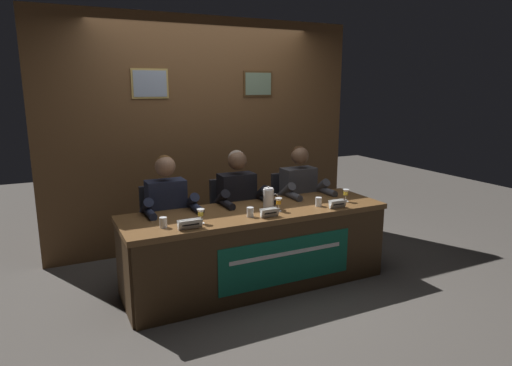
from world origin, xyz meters
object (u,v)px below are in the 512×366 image
object	(u,v)px
chair_center	(233,224)
nameplate_left	(190,224)
conference_table	(261,238)
panelist_right	(302,195)
nameplate_center	(270,213)
nameplate_right	(338,204)
chair_right	(292,215)
juice_glass_right	(346,193)
water_cup_left	(163,223)
chair_left	(165,233)
juice_glass_left	(201,213)
water_cup_center	(250,213)
water_cup_right	(319,202)
panelist_left	(169,211)
water_pitcher_central	(269,198)
juice_glass_center	(279,202)
panelist_center	(240,202)

from	to	relation	value
chair_center	nameplate_left	bearing A→B (deg)	-130.58
conference_table	panelist_right	size ratio (longest dim) A/B	2.01
nameplate_center	nameplate_right	bearing A→B (deg)	-1.61
chair_right	juice_glass_right	distance (m)	0.81
water_cup_left	nameplate_center	xyz separation A→B (m)	(0.90, -0.12, 0.00)
chair_left	juice_glass_right	size ratio (longest dim) A/B	7.26
chair_center	nameplate_right	xyz separation A→B (m)	(0.71, -0.85, 0.33)
conference_table	chair_right	size ratio (longest dim) A/B	2.74
juice_glass_left	water_cup_left	size ratio (longest dim) A/B	1.46
water_cup_left	water_cup_center	world-z (taller)	same
nameplate_right	chair_center	bearing A→B (deg)	129.78
juice_glass_left	nameplate_right	distance (m)	1.31
water_cup_left	juice_glass_right	distance (m)	1.82
chair_left	nameplate_left	distance (m)	0.91
chair_right	nameplate_right	bearing A→B (deg)	-91.12
water_cup_left	water_cup_right	distance (m)	1.49
nameplate_left	nameplate_right	distance (m)	1.43
nameplate_left	chair_right	xyz separation A→B (m)	(1.44, 0.84, -0.33)
nameplate_left	water_cup_left	distance (m)	0.22
chair_left	juice_glass_right	world-z (taller)	chair_left
nameplate_left	panelist_right	distance (m)	1.58
panelist_left	juice_glass_left	bearing A→B (deg)	-76.99
juice_glass_left	nameplate_right	world-z (taller)	juice_glass_left
water_cup_center	panelist_right	bearing A→B (deg)	32.23
juice_glass_left	water_cup_center	size ratio (longest dim) A/B	1.46
water_pitcher_central	conference_table	bearing A→B (deg)	-143.43
juice_glass_center	nameplate_right	size ratio (longest dim) A/B	0.72
conference_table	nameplate_left	bearing A→B (deg)	-165.77
chair_left	juice_glass_center	size ratio (longest dim) A/B	7.26
panelist_center	water_cup_right	xyz separation A→B (m)	(0.58, -0.51, 0.06)
chair_left	panelist_right	bearing A→B (deg)	-7.86
water_cup_center	nameplate_right	distance (m)	0.86
chair_center	chair_right	bearing A→B (deg)	0.00
panelist_center	water_cup_center	distance (m)	0.57
nameplate_center	chair_right	distance (m)	1.15
panelist_right	juice_glass_right	distance (m)	0.54
juice_glass_center	chair_right	distance (m)	0.98
conference_table	juice_glass_center	distance (m)	0.37
water_pitcher_central	chair_right	bearing A→B (deg)	43.56
chair_center	juice_glass_right	distance (m)	1.21
juice_glass_left	juice_glass_right	xyz separation A→B (m)	(1.51, 0.05, 0.00)
water_cup_center	chair_right	distance (m)	1.19
juice_glass_center	panelist_right	world-z (taller)	panelist_right
water_pitcher_central	water_cup_left	bearing A→B (deg)	-171.89
panelist_right	water_cup_right	xyz separation A→B (m)	(-0.14, -0.51, 0.06)
water_cup_center	water_cup_right	bearing A→B (deg)	2.63
nameplate_center	water_pitcher_central	bearing A→B (deg)	64.19
water_cup_left	panelist_center	xyz separation A→B (m)	(0.90, 0.51, -0.06)
chair_left	panelist_center	size ratio (longest dim) A/B	0.73
nameplate_center	panelist_center	bearing A→B (deg)	90.09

